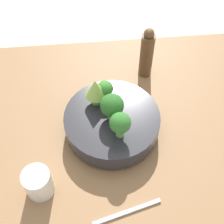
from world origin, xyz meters
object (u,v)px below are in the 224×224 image
object	(u,v)px
bowl	(112,122)
fork	(127,212)
pepper_mill	(147,54)
cup	(38,183)

from	to	relation	value
bowl	fork	distance (m)	0.24
bowl	pepper_mill	xyz separation A→B (m)	(0.13, 0.21, 0.05)
bowl	cup	distance (m)	0.25
bowl	pepper_mill	distance (m)	0.25
bowl	cup	bearing A→B (deg)	-140.44
bowl	fork	size ratio (longest dim) A/B	1.51
fork	pepper_mill	bearing A→B (deg)	75.77
cup	fork	distance (m)	0.23
fork	cup	bearing A→B (deg)	159.44
cup	fork	bearing A→B (deg)	-20.56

